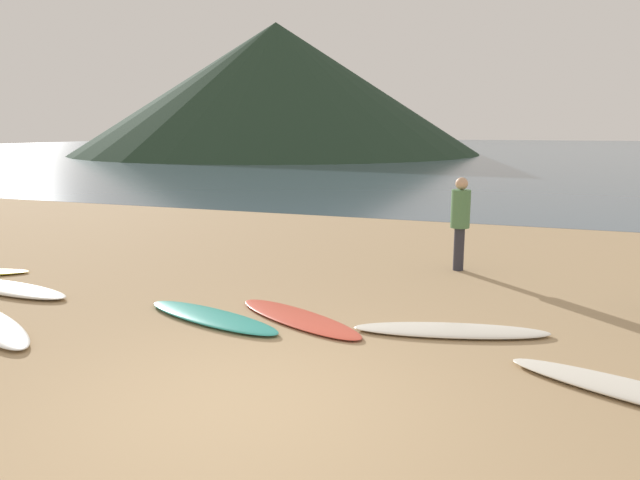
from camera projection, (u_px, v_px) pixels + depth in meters
ground_plane at (433, 233)px, 14.44m from camera, size 120.00×120.00×0.20m
ocean_water at (517, 150)px, 61.58m from camera, size 140.00×100.00×0.01m
headland_hill at (277, 89)px, 55.13m from camera, size 36.94×36.94×11.71m
surfboard_1 at (10, 288)px, 8.93m from camera, size 2.36×0.84×0.10m
surfboard_3 at (212, 317)px, 7.61m from camera, size 2.28×1.17×0.08m
surfboard_4 at (298, 318)px, 7.61m from camera, size 2.19×1.51×0.06m
surfboard_5 at (451, 330)px, 7.12m from camera, size 2.37×1.09×0.08m
person_2 at (460, 216)px, 10.10m from camera, size 0.32×0.32×1.59m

